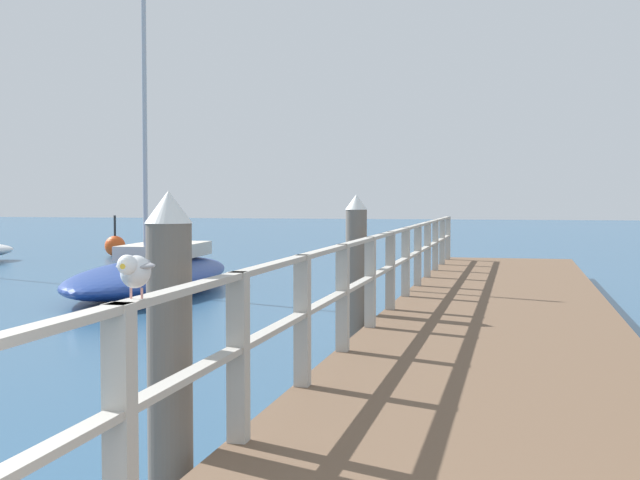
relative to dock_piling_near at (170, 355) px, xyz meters
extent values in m
cube|color=brown|center=(1.85, 6.84, -0.80)|extent=(3.10, 21.53, 0.46)
cube|color=#B2ADA3|center=(0.38, -1.47, -0.03)|extent=(0.12, 0.12, 1.07)
cube|color=#B2ADA3|center=(0.38, 0.19, -0.03)|extent=(0.12, 0.12, 1.07)
cube|color=#B2ADA3|center=(0.38, 1.85, -0.03)|extent=(0.12, 0.12, 1.07)
cube|color=#B2ADA3|center=(0.38, 3.51, -0.03)|extent=(0.12, 0.12, 1.07)
cube|color=#B2ADA3|center=(0.38, 5.17, -0.03)|extent=(0.12, 0.12, 1.07)
cube|color=#B2ADA3|center=(0.38, 6.84, -0.03)|extent=(0.12, 0.12, 1.07)
cube|color=#B2ADA3|center=(0.38, 8.50, -0.03)|extent=(0.12, 0.12, 1.07)
cube|color=#B2ADA3|center=(0.38, 10.16, -0.03)|extent=(0.12, 0.12, 1.07)
cube|color=#B2ADA3|center=(0.38, 11.82, -0.03)|extent=(0.12, 0.12, 1.07)
cube|color=#B2ADA3|center=(0.38, 13.48, -0.03)|extent=(0.12, 0.12, 1.07)
cube|color=#B2ADA3|center=(0.38, 15.14, -0.03)|extent=(0.12, 0.12, 1.07)
cube|color=#B2ADA3|center=(0.38, 16.80, -0.03)|extent=(0.12, 0.12, 1.07)
cube|color=#B2ADA3|center=(0.38, 6.84, 0.49)|extent=(0.10, 19.93, 0.04)
cube|color=#B2ADA3|center=(0.38, 6.84, 0.02)|extent=(0.10, 19.93, 0.04)
cylinder|color=#6B6056|center=(0.00, 0.00, -0.11)|extent=(0.28, 0.28, 1.84)
cone|color=white|center=(0.00, 0.00, 0.91)|extent=(0.29, 0.29, 0.20)
cylinder|color=#6B6056|center=(0.00, 6.31, -0.11)|extent=(0.28, 0.28, 1.84)
cone|color=white|center=(0.00, 6.31, 0.91)|extent=(0.29, 0.29, 0.20)
ellipsoid|color=white|center=(0.38, -1.29, 0.63)|extent=(0.19, 0.30, 0.15)
sphere|color=white|center=(0.42, -1.46, 0.68)|extent=(0.09, 0.09, 0.09)
cone|color=gold|center=(0.43, -1.53, 0.68)|extent=(0.03, 0.05, 0.02)
cone|color=#939399|center=(0.34, -1.13, 0.64)|extent=(0.09, 0.09, 0.07)
ellipsoid|color=#939399|center=(0.38, -1.29, 0.66)|extent=(0.22, 0.26, 0.04)
cylinder|color=tan|center=(0.40, -1.28, 0.53)|extent=(0.01, 0.01, 0.05)
cylinder|color=tan|center=(0.35, -1.29, 0.53)|extent=(0.01, 0.01, 0.05)
ellipsoid|color=navy|center=(-5.49, 12.14, -0.69)|extent=(3.10, 7.49, 0.68)
cylinder|color=#B2B2B7|center=(-5.46, 11.78, 3.08)|extent=(0.10, 0.10, 6.86)
cylinder|color=#B2B2B7|center=(-5.56, 13.05, 0.00)|extent=(0.28, 2.56, 0.08)
cube|color=beige|center=(-5.56, 13.02, -0.20)|extent=(1.62, 2.74, 0.30)
sphere|color=#E54C19|center=(-11.38, 22.40, -0.68)|extent=(0.70, 0.70, 0.70)
cylinder|color=#262626|center=(-11.38, 22.40, 0.02)|extent=(0.08, 0.08, 0.70)
camera|label=1|loc=(2.09, -4.97, 0.97)|focal=48.78mm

